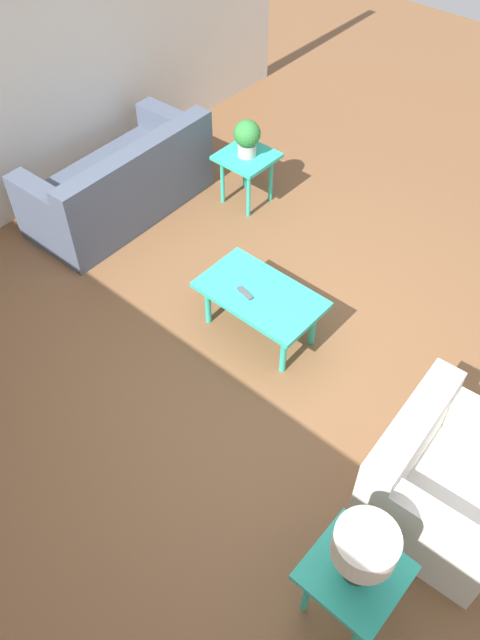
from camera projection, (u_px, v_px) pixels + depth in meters
name	position (u px, v px, depth m)	size (l,w,h in m)	color
ground_plane	(270.00, 359.00, 4.94)	(14.00, 14.00, 0.00)	brown
sofa	(122.00, 184.00, 5.98)	(0.91, 1.85, 0.81)	#4C566B
armchair	(440.00, 481.00, 3.89)	(0.90, 1.02, 0.78)	silver
coffee_table	(260.00, 298.00, 4.84)	(0.98, 0.57, 0.45)	#2DB79E
side_table_plant	(247.00, 163.00, 5.99)	(0.50, 0.50, 0.53)	#2DB79E
side_table_lamp	(354.00, 577.00, 3.36)	(0.50, 0.50, 0.53)	#2DB79E
potted_plant	(247.00, 137.00, 5.78)	(0.25, 0.25, 0.35)	#B2ADA3
table_lamp	(364.00, 549.00, 3.08)	(0.33, 0.33, 0.43)	#333333
remote_control	(245.00, 293.00, 4.78)	(0.16, 0.07, 0.02)	#4C4C51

